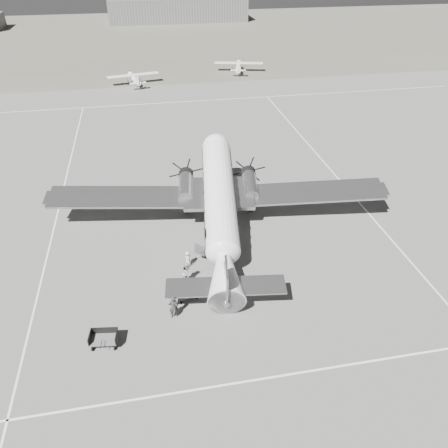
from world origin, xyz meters
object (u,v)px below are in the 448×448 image
Objects in this scene: light_plane_left at (134,79)px; baggage_cart_near at (187,294)px; light_plane_right at (239,67)px; baggage_cart_far at (104,339)px; ground_crew at (173,307)px; ramp_agent at (187,273)px; passenger at (188,259)px; hangar_main at (178,9)px; dc3_airliner at (220,204)px.

light_plane_left reaches higher than baggage_cart_near.
light_plane_right reaches higher than baggage_cart_far.
light_plane_left reaches higher than ground_crew.
passenger is at bearing 14.66° from ramp_agent.
baggage_cart_far is (-5.92, -3.43, 0.08)m from baggage_cart_near.
hangar_main is 22.09× the size of baggage_cart_far.
light_plane_left is 4.90× the size of ramp_agent.
ramp_agent is (6.16, 5.24, 0.42)m from baggage_cart_far.
light_plane_right is (20.44, 4.95, 0.02)m from light_plane_left.
ramp_agent is at bearing 48.37° from baggage_cart_far.
baggage_cart_far is at bearing 152.66° from ramp_agent.
hangar_main reaches higher than baggage_cart_far.
baggage_cart_near is at bearing 165.02° from passenger.
baggage_cart_far is (-2.99, -60.78, -0.44)m from light_plane_left.
light_plane_left is at bearing -152.85° from light_plane_right.
hangar_main is 122.75m from passenger.
baggage_cart_far is at bearing -163.01° from baggage_cart_near.
light_plane_left is at bearing 95.21° from baggage_cart_far.
passenger is at bearing -114.21° from ground_crew.
dc3_airliner is at bearing -90.50° from light_plane_right.
passenger is at bearing 69.25° from baggage_cart_near.
passenger is (-11.36, -122.20, -2.57)m from hangar_main.
light_plane_right is 69.78m from baggage_cart_far.
baggage_cart_near is 2.11m from ground_crew.
hangar_main is 25.92× the size of baggage_cart_near.
baggage_cart_near is 0.85× the size of baggage_cart_far.
light_plane_right is at bearing 6.38° from ramp_agent.
light_plane_left is 6.44× the size of passenger.
dc3_airliner is 3.30× the size of light_plane_right.
baggage_cart_near is at bearing -165.34° from ramp_agent.
hangar_main reaches higher than light_plane_right.
baggage_cart_far is at bearing -96.08° from light_plane_right.
dc3_airliner is at bearing 50.91° from baggage_cart_near.
ground_crew is (4.78, 1.73, 0.43)m from baggage_cart_far.
passenger reaches higher than baggage_cart_far.
dc3_airliner is 11.28m from ground_crew.
ground_crew is at bearing -95.82° from hangar_main.
dc3_airliner reaches higher than ramp_agent.
light_plane_left is 0.98× the size of light_plane_right.
light_plane_right reaches higher than light_plane_left.
dc3_airliner is 3.39× the size of light_plane_left.
dc3_airliner is 15.42m from baggage_cart_far.
hangar_main is 130.70m from baggage_cart_far.
hangar_main is at bearing 90.20° from baggage_cart_far.
passenger is (6.43, 7.25, 0.19)m from baggage_cart_far.
passenger is (0.51, 3.82, 0.27)m from baggage_cart_near.
dc3_airliner is 16.58× the size of ramp_agent.
light_plane_left reaches higher than baggage_cart_far.
dc3_airliner reaches higher than ground_crew.
ramp_agent reaches higher than baggage_cart_near.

